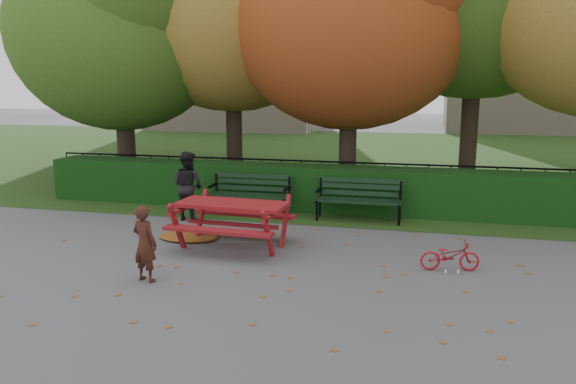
% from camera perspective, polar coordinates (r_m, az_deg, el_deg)
% --- Properties ---
extents(ground, '(90.00, 90.00, 0.00)m').
position_cam_1_polar(ground, '(8.73, -2.99, -8.18)').
color(ground, slate).
rests_on(ground, ground).
extents(grass_strip, '(90.00, 90.00, 0.00)m').
position_cam_1_polar(grass_strip, '(22.20, 7.47, 3.60)').
color(grass_strip, '#243D14').
rests_on(grass_strip, ground).
extents(building_left, '(10.00, 7.00, 15.00)m').
position_cam_1_polar(building_left, '(36.04, -5.05, 18.46)').
color(building_left, '#B9A38F').
rests_on(building_left, ground).
extents(building_right, '(9.00, 6.00, 12.00)m').
position_cam_1_polar(building_right, '(36.45, 23.41, 15.17)').
color(building_right, '#B9A38F').
rests_on(building_right, ground).
extents(hedge, '(13.00, 0.90, 1.00)m').
position_cam_1_polar(hedge, '(12.83, 2.77, 0.42)').
color(hedge, black).
rests_on(hedge, ground).
extents(iron_fence, '(14.00, 0.04, 1.02)m').
position_cam_1_polar(iron_fence, '(13.60, 3.42, 1.18)').
color(iron_fence, black).
rests_on(iron_fence, ground).
extents(tree_a, '(5.88, 5.60, 7.48)m').
position_cam_1_polar(tree_a, '(15.53, -16.25, 16.76)').
color(tree_a, black).
rests_on(tree_a, ground).
extents(bench_left, '(1.80, 0.57, 0.88)m').
position_cam_1_polar(bench_left, '(12.39, -3.86, 0.11)').
color(bench_left, black).
rests_on(bench_left, ground).
extents(bench_right, '(1.80, 0.57, 0.88)m').
position_cam_1_polar(bench_right, '(11.89, 7.24, -0.42)').
color(bench_right, black).
rests_on(bench_right, ground).
extents(picnic_table, '(1.99, 1.64, 0.93)m').
position_cam_1_polar(picnic_table, '(9.87, -5.70, -2.09)').
color(picnic_table, maroon).
rests_on(picnic_table, ground).
extents(leaf_pile, '(1.35, 1.17, 0.08)m').
position_cam_1_polar(leaf_pile, '(10.70, -10.08, -4.46)').
color(leaf_pile, brown).
rests_on(leaf_pile, ground).
extents(leaf_scatter, '(9.00, 5.70, 0.01)m').
position_cam_1_polar(leaf_scatter, '(9.00, -2.43, -7.53)').
color(leaf_scatter, brown).
rests_on(leaf_scatter, ground).
extents(child, '(0.48, 0.38, 1.14)m').
position_cam_1_polar(child, '(8.46, -14.35, -5.09)').
color(child, '#3D1B13').
rests_on(child, ground).
extents(adult, '(0.85, 0.75, 1.46)m').
position_cam_1_polar(adult, '(12.00, -10.14, 0.63)').
color(adult, black).
rests_on(adult, ground).
extents(bicycle, '(0.94, 0.46, 0.47)m').
position_cam_1_polar(bicycle, '(9.09, 16.12, -6.24)').
color(bicycle, '#AF101D').
rests_on(bicycle, ground).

